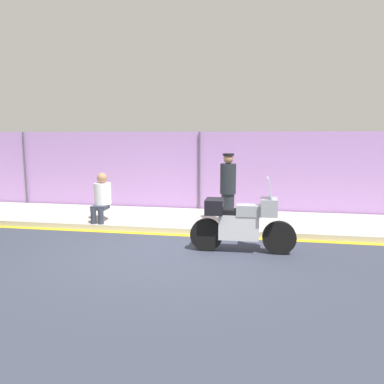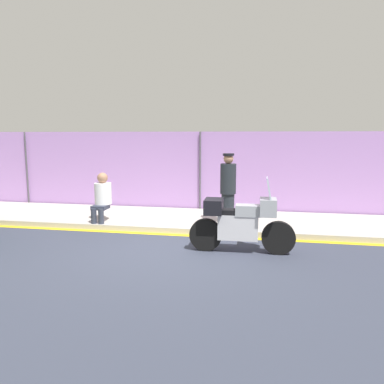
% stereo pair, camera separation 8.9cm
% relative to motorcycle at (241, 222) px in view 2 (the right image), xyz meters
% --- Properties ---
extents(ground_plane, '(120.00, 120.00, 0.00)m').
position_rel_motorcycle_xyz_m(ground_plane, '(-1.44, -0.20, -0.63)').
color(ground_plane, '#333847').
extents(sidewalk, '(43.18, 2.57, 0.14)m').
position_rel_motorcycle_xyz_m(sidewalk, '(-1.44, 2.44, -0.56)').
color(sidewalk, '#ADA89E').
rests_on(sidewalk, ground_plane).
extents(curb_paint_stripe, '(43.18, 0.18, 0.01)m').
position_rel_motorcycle_xyz_m(curb_paint_stripe, '(-1.44, 1.06, -0.63)').
color(curb_paint_stripe, gold).
rests_on(curb_paint_stripe, ground_plane).
extents(storefront_fence, '(41.02, 0.17, 2.47)m').
position_rel_motorcycle_xyz_m(storefront_fence, '(-1.44, 3.81, 0.61)').
color(storefront_fence, '#AD7FC6').
rests_on(storefront_fence, ground_plane).
extents(motorcycle, '(2.13, 0.51, 1.54)m').
position_rel_motorcycle_xyz_m(motorcycle, '(0.00, 0.00, 0.00)').
color(motorcycle, black).
rests_on(motorcycle, ground_plane).
extents(officer_standing, '(0.40, 0.40, 1.77)m').
position_rel_motorcycle_xyz_m(officer_standing, '(-0.44, 1.98, 0.41)').
color(officer_standing, '#1E2328').
rests_on(officer_standing, sidewalk).
extents(person_seated_on_curb, '(0.44, 0.68, 1.27)m').
position_rel_motorcycle_xyz_m(person_seated_on_curb, '(-3.68, 1.61, 0.20)').
color(person_seated_on_curb, '#2D3342').
rests_on(person_seated_on_curb, sidewalk).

